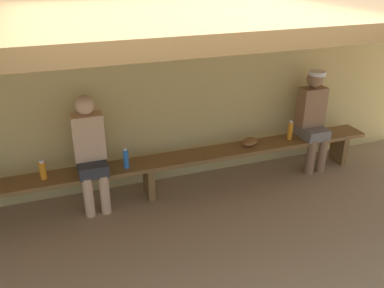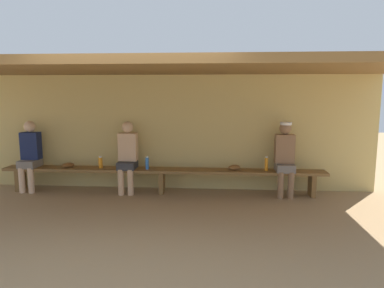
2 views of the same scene
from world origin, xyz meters
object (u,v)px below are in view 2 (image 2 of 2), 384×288
at_px(player_in_red, 30,153).
at_px(baseball_glove_worn, 234,167).
at_px(water_bottle_clear, 266,164).
at_px(baseball_glove_tan, 68,165).
at_px(bench, 162,173).
at_px(player_near_post, 285,155).
at_px(water_bottle_orange, 147,163).
at_px(water_bottle_green, 101,162).
at_px(player_leftmost, 127,154).

distance_m(player_in_red, baseball_glove_worn, 3.88).
distance_m(water_bottle_clear, baseball_glove_tan, 3.72).
distance_m(bench, player_in_red, 2.55).
distance_m(player_near_post, baseball_glove_worn, 0.93).
xyz_separation_m(bench, player_near_post, (2.24, 0.00, 0.36)).
bearing_deg(baseball_glove_tan, water_bottle_clear, 138.53).
bearing_deg(water_bottle_orange, player_near_post, 1.13).
bearing_deg(player_in_red, water_bottle_clear, 0.05).
bearing_deg(water_bottle_green, baseball_glove_worn, 0.52).
bearing_deg(bench, player_leftmost, 179.73).
bearing_deg(player_leftmost, water_bottle_clear, 0.08).
distance_m(player_leftmost, water_bottle_clear, 2.57).
bearing_deg(player_leftmost, baseball_glove_worn, 0.69).
bearing_deg(baseball_glove_tan, water_bottle_orange, 136.72).
relative_size(bench, player_in_red, 4.49).
bearing_deg(water_bottle_clear, bench, -179.80).
bearing_deg(player_leftmost, water_bottle_orange, -7.39).
xyz_separation_m(player_near_post, baseball_glove_worn, (-0.90, 0.02, -0.24)).
distance_m(player_in_red, water_bottle_green, 1.38).
bearing_deg(water_bottle_green, player_near_post, -0.01).
xyz_separation_m(bench, baseball_glove_worn, (1.34, 0.03, 0.12)).
xyz_separation_m(water_bottle_green, baseball_glove_worn, (2.51, 0.02, -0.06)).
height_order(bench, baseball_glove_worn, baseball_glove_worn).
height_order(player_leftmost, water_bottle_clear, player_leftmost).
relative_size(player_leftmost, baseball_glove_tan, 5.56).
bearing_deg(bench, water_bottle_green, 179.79).
height_order(player_near_post, baseball_glove_tan, player_near_post).
height_order(water_bottle_clear, baseball_glove_tan, water_bottle_clear).
bearing_deg(water_bottle_clear, baseball_glove_tan, -179.89).
xyz_separation_m(player_leftmost, baseball_glove_tan, (-1.15, -0.00, -0.22)).
height_order(water_bottle_orange, baseball_glove_tan, water_bottle_orange).
bearing_deg(bench, baseball_glove_worn, 1.16).
xyz_separation_m(player_in_red, water_bottle_clear, (4.45, 0.00, -0.14)).
bearing_deg(baseball_glove_tan, player_in_red, -41.85).
relative_size(player_near_post, baseball_glove_tan, 5.60).
height_order(water_bottle_orange, baseball_glove_worn, water_bottle_orange).
distance_m(bench, water_bottle_orange, 0.33).
relative_size(baseball_glove_worn, baseball_glove_tan, 1.00).
xyz_separation_m(bench, player_leftmost, (-0.64, 0.00, 0.34)).
relative_size(bench, water_bottle_orange, 24.60).
height_order(water_bottle_clear, baseball_glove_worn, water_bottle_clear).
bearing_deg(water_bottle_clear, player_leftmost, -179.92).
xyz_separation_m(water_bottle_orange, baseball_glove_tan, (-1.53, 0.05, -0.07)).
height_order(player_leftmost, water_bottle_orange, player_leftmost).
bearing_deg(baseball_glove_tan, player_near_post, 138.47).
distance_m(water_bottle_green, baseball_glove_worn, 2.51).
height_order(player_leftmost, player_in_red, same).
distance_m(player_leftmost, water_bottle_orange, 0.41).
bearing_deg(bench, baseball_glove_tan, -179.99).
bearing_deg(water_bottle_clear, player_near_post, -0.57).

